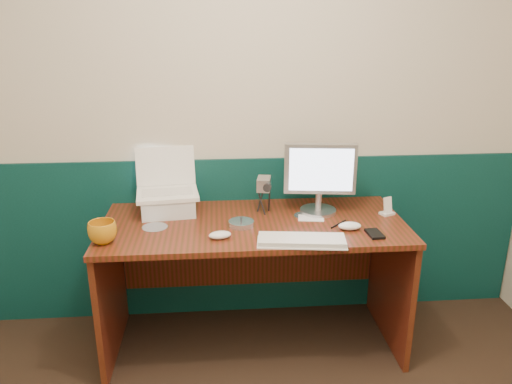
{
  "coord_description": "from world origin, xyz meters",
  "views": [
    {
      "loc": [
        -0.13,
        -1.06,
        1.76
      ],
      "look_at": [
        0.06,
        1.23,
        0.97
      ],
      "focal_mm": 35.0,
      "sensor_mm": 36.0,
      "label": 1
    }
  ],
  "objects": [
    {
      "name": "wainscot",
      "position": [
        0.0,
        1.74,
        0.5
      ],
      "size": [
        3.48,
        0.02,
        1.0
      ],
      "primitive_type": "cube",
      "color": "#07302E",
      "rests_on": "ground"
    },
    {
      "name": "monitor",
      "position": [
        0.43,
        1.5,
        0.94
      ],
      "size": [
        0.4,
        0.16,
        0.39
      ],
      "primitive_type": null,
      "rotation": [
        0.0,
        0.0,
        -0.12
      ],
      "color": "silver",
      "rests_on": "desk"
    },
    {
      "name": "camcorder",
      "position": [
        0.13,
        1.52,
        0.86
      ],
      "size": [
        0.12,
        0.16,
        0.22
      ],
      "primitive_type": null,
      "rotation": [
        0.0,
        0.0,
        -0.18
      ],
      "color": "silver",
      "rests_on": "desk"
    },
    {
      "name": "dock",
      "position": [
        0.8,
        1.43,
        0.76
      ],
      "size": [
        0.09,
        0.08,
        0.01
      ],
      "primitive_type": "cube",
      "rotation": [
        0.0,
        0.0,
        0.42
      ],
      "color": "white",
      "rests_on": "desk"
    },
    {
      "name": "pen",
      "position": [
        0.5,
        1.31,
        0.75
      ],
      "size": [
        0.1,
        0.1,
        0.01
      ],
      "primitive_type": "cylinder",
      "rotation": [
        0.0,
        1.57,
        0.78
      ],
      "color": "black",
      "rests_on": "desk"
    },
    {
      "name": "papers",
      "position": [
        0.37,
        1.41,
        0.75
      ],
      "size": [
        0.15,
        0.11,
        0.0
      ],
      "primitive_type": "cube",
      "rotation": [
        0.0,
        0.0,
        -0.17
      ],
      "color": "silver",
      "rests_on": "desk"
    },
    {
      "name": "pda",
      "position": [
        0.65,
        1.16,
        0.76
      ],
      "size": [
        0.08,
        0.12,
        0.01
      ],
      "primitive_type": "cube",
      "rotation": [
        0.0,
        0.0,
        0.08
      ],
      "color": "black",
      "rests_on": "desk"
    },
    {
      "name": "desk",
      "position": [
        0.06,
        1.38,
        0.38
      ],
      "size": [
        1.6,
        0.7,
        0.75
      ],
      "primitive_type": "cube",
      "color": "#3D210B",
      "rests_on": "ground"
    },
    {
      "name": "cd_loose_b",
      "position": [
        0.35,
        1.45,
        0.75
      ],
      "size": [
        0.12,
        0.12,
        0.0
      ],
      "primitive_type": "cylinder",
      "color": "#B6BCC7",
      "rests_on": "desk"
    },
    {
      "name": "music_player",
      "position": [
        0.8,
        1.43,
        0.81
      ],
      "size": [
        0.06,
        0.04,
        0.09
      ],
      "primitive_type": "cube",
      "rotation": [
        -0.17,
        0.0,
        0.42
      ],
      "color": "white",
      "rests_on": "dock"
    },
    {
      "name": "laptop_riser",
      "position": [
        -0.4,
        1.55,
        0.8
      ],
      "size": [
        0.31,
        0.27,
        0.1
      ],
      "primitive_type": "cube",
      "rotation": [
        0.0,
        0.0,
        0.12
      ],
      "color": "silver",
      "rests_on": "desk"
    },
    {
      "name": "cd_spindle",
      "position": [
        -0.01,
        1.33,
        0.76
      ],
      "size": [
        0.13,
        0.13,
        0.03
      ],
      "primitive_type": "cylinder",
      "color": "silver",
      "rests_on": "desk"
    },
    {
      "name": "cd_loose_a",
      "position": [
        -0.45,
        1.35,
        0.75
      ],
      "size": [
        0.13,
        0.13,
        0.0
      ],
      "primitive_type": "cylinder",
      "color": "#ADB1BD",
      "rests_on": "desk"
    },
    {
      "name": "mouse_left",
      "position": [
        -0.12,
        1.18,
        0.77
      ],
      "size": [
        0.12,
        0.08,
        0.04
      ],
      "primitive_type": "ellipsoid",
      "rotation": [
        0.0,
        0.0,
        0.17
      ],
      "color": "white",
      "rests_on": "desk"
    },
    {
      "name": "keyboard",
      "position": [
        0.27,
        1.1,
        0.76
      ],
      "size": [
        0.43,
        0.19,
        0.02
      ],
      "primitive_type": "cube",
      "rotation": [
        0.0,
        0.0,
        -0.12
      ],
      "color": "white",
      "rests_on": "desk"
    },
    {
      "name": "back_wall",
      "position": [
        0.0,
        1.75,
        1.25
      ],
      "size": [
        3.5,
        0.04,
        2.5
      ],
      "primitive_type": "cube",
      "color": "beige",
      "rests_on": "ground"
    },
    {
      "name": "mug",
      "position": [
        -0.68,
        1.18,
        0.8
      ],
      "size": [
        0.15,
        0.15,
        0.11
      ],
      "primitive_type": "imported",
      "rotation": [
        0.0,
        0.0,
        0.12
      ],
      "color": "orange",
      "rests_on": "desk"
    },
    {
      "name": "laptop",
      "position": [
        -0.4,
        1.55,
        0.99
      ],
      "size": [
        0.36,
        0.29,
        0.27
      ],
      "primitive_type": null,
      "rotation": [
        0.0,
        0.0,
        0.12
      ],
      "color": "white",
      "rests_on": "laptop_riser"
    },
    {
      "name": "mouse_right",
      "position": [
        0.54,
        1.24,
        0.77
      ],
      "size": [
        0.12,
        0.07,
        0.04
      ],
      "primitive_type": "ellipsoid",
      "rotation": [
        0.0,
        0.0,
        0.01
      ],
      "color": "white",
      "rests_on": "desk"
    }
  ]
}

